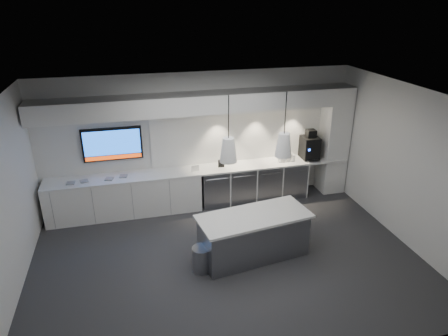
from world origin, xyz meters
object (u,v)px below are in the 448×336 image
object	(u,v)px
wall_tv	(112,144)
island	(253,235)
bin	(202,259)
coffee_machine	(310,147)

from	to	relation	value
wall_tv	island	bearing A→B (deg)	-45.71
island	wall_tv	bearing A→B (deg)	125.87
bin	coffee_machine	distance (m)	4.04
island	bin	xyz separation A→B (m)	(-1.01, -0.20, -0.20)
wall_tv	coffee_machine	xyz separation A→B (m)	(4.49, -0.25, -0.37)
island	bin	distance (m)	1.05
bin	coffee_machine	world-z (taller)	coffee_machine
wall_tv	coffee_machine	bearing A→B (deg)	-3.15
wall_tv	island	distance (m)	3.61
island	coffee_machine	size ratio (longest dim) A/B	3.04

